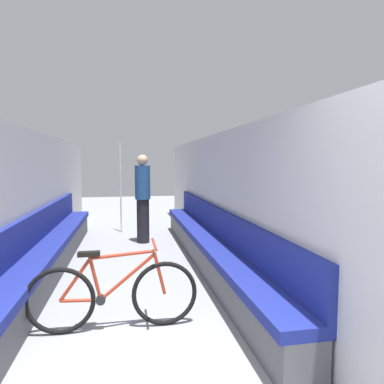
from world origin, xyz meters
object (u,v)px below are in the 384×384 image
object	(u,v)px
bench_seat_row_left	(48,253)
bicycle	(113,295)
grab_pole_near	(121,189)
passenger_standing	(143,197)
bench_seat_row_right	(208,246)

from	to	relation	value
bench_seat_row_left	bicycle	world-z (taller)	bench_seat_row_left
grab_pole_near	passenger_standing	distance (m)	1.23
bench_seat_row_right	passenger_standing	size ratio (longest dim) A/B	3.48
bench_seat_row_left	bicycle	distance (m)	2.08
grab_pole_near	passenger_standing	size ratio (longest dim) A/B	1.17
bench_seat_row_left	passenger_standing	distance (m)	2.31
bench_seat_row_right	grab_pole_near	xyz separation A→B (m)	(-1.37, 2.86, 0.68)
bicycle	grab_pole_near	size ratio (longest dim) A/B	0.79
bench_seat_row_left	passenger_standing	xyz separation A→B (m)	(1.42, 1.72, 0.60)
grab_pole_near	passenger_standing	bearing A→B (deg)	-68.56
bench_seat_row_right	passenger_standing	world-z (taller)	passenger_standing
bicycle	passenger_standing	distance (m)	3.63
bench_seat_row_right	grab_pole_near	bearing A→B (deg)	115.59
bench_seat_row_left	grab_pole_near	world-z (taller)	grab_pole_near
bicycle	passenger_standing	bearing A→B (deg)	67.96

